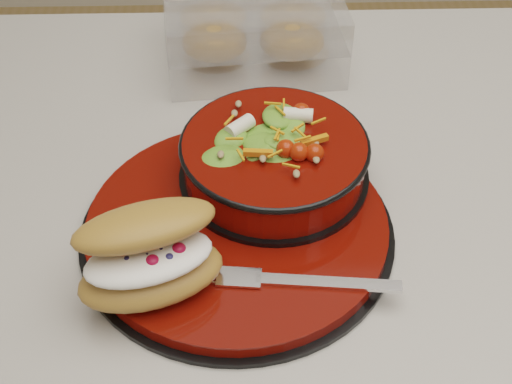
{
  "coord_description": "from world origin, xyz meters",
  "views": [
    {
      "loc": [
        -0.1,
        -0.58,
        1.44
      ],
      "look_at": [
        -0.09,
        -0.06,
        0.94
      ],
      "focal_mm": 50.0,
      "sensor_mm": 36.0,
      "label": 1
    }
  ],
  "objects_px": {
    "croissant": "(150,255)",
    "pastry_box": "(253,31)",
    "fork": "(302,281)",
    "salad_bowl": "(274,154)",
    "dinner_plate": "(238,227)"
  },
  "relations": [
    {
      "from": "croissant",
      "to": "pastry_box",
      "type": "height_order",
      "value": "croissant"
    },
    {
      "from": "croissant",
      "to": "fork",
      "type": "distance_m",
      "value": 0.14
    },
    {
      "from": "salad_bowl",
      "to": "dinner_plate",
      "type": "bearing_deg",
      "value": -121.71
    },
    {
      "from": "dinner_plate",
      "to": "fork",
      "type": "distance_m",
      "value": 0.1
    },
    {
      "from": "salad_bowl",
      "to": "fork",
      "type": "distance_m",
      "value": 0.15
    },
    {
      "from": "salad_bowl",
      "to": "fork",
      "type": "xyz_separation_m",
      "value": [
        0.02,
        -0.15,
        -0.03
      ]
    },
    {
      "from": "salad_bowl",
      "to": "pastry_box",
      "type": "height_order",
      "value": "salad_bowl"
    },
    {
      "from": "salad_bowl",
      "to": "croissant",
      "type": "relative_size",
      "value": 1.35
    },
    {
      "from": "croissant",
      "to": "pastry_box",
      "type": "xyz_separation_m",
      "value": [
        0.1,
        0.4,
        -0.01
      ]
    },
    {
      "from": "dinner_plate",
      "to": "salad_bowl",
      "type": "relative_size",
      "value": 1.58
    },
    {
      "from": "fork",
      "to": "croissant",
      "type": "bearing_deg",
      "value": 94.08
    },
    {
      "from": "salad_bowl",
      "to": "croissant",
      "type": "height_order",
      "value": "salad_bowl"
    },
    {
      "from": "pastry_box",
      "to": "croissant",
      "type": "bearing_deg",
      "value": -109.69
    },
    {
      "from": "fork",
      "to": "pastry_box",
      "type": "distance_m",
      "value": 0.4
    },
    {
      "from": "dinner_plate",
      "to": "salad_bowl",
      "type": "xyz_separation_m",
      "value": [
        0.04,
        0.06,
        0.04
      ]
    }
  ]
}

